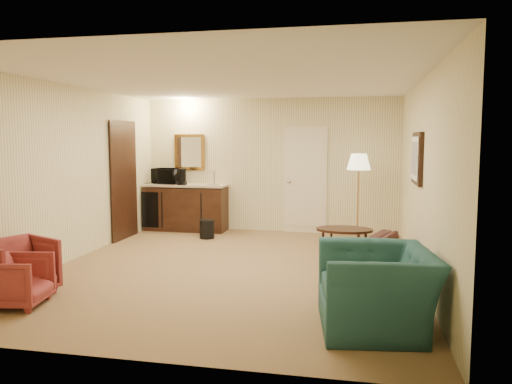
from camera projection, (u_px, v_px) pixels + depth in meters
ground at (233, 269)px, 6.99m from camera, size 6.00×6.00×0.00m
room_walls at (239, 145)px, 7.58m from camera, size 5.02×6.01×2.61m
wetbar_cabinet at (186, 207)px, 9.92m from camera, size 1.64×0.58×0.92m
sofa at (393, 253)px, 6.35m from camera, size 1.11×1.91×0.72m
teal_armchair at (377, 275)px, 4.74m from camera, size 0.92×1.27×1.03m
rose_chair_near at (17, 278)px, 5.39m from camera, size 0.65×0.68×0.61m
rose_chair_far at (18, 264)px, 5.76m from camera, size 0.90×0.92×0.73m
coffee_table at (344, 244)px, 7.47m from camera, size 0.98×0.80×0.48m
floor_lamp at (358, 197)px, 8.83m from camera, size 0.52×0.52×1.57m
waste_bin at (207, 229)px, 9.12m from camera, size 0.32×0.32×0.34m
microwave at (167, 174)px, 10.01m from camera, size 0.61×0.43×0.38m
coffee_maker at (182, 177)px, 9.75m from camera, size 0.18×0.18×0.31m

